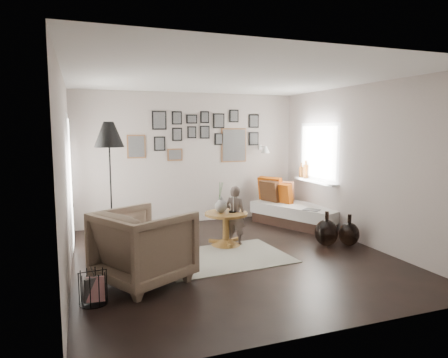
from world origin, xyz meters
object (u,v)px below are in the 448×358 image
object	(u,v)px
floor_lamp	(109,139)
child	(235,215)
armchair	(144,246)
vase	(221,203)
demijohn_large	(326,232)
magazine_basket	(93,288)
demijohn_small	(349,234)
daybed	(296,211)
pedestal_table	(226,230)

from	to	relation	value
floor_lamp	child	xyz separation A→B (m)	(1.91, -0.60, -1.24)
armchair	vase	bearing A→B (deg)	-80.01
demijohn_large	child	bearing A→B (deg)	156.33
magazine_basket	demijohn_small	distance (m)	4.07
floor_lamp	magazine_basket	xyz separation A→B (m)	(-0.37, -2.18, -1.54)
demijohn_small	daybed	bearing A→B (deg)	92.74
demijohn_large	daybed	bearing A→B (deg)	79.20
pedestal_table	child	bearing A→B (deg)	8.65
daybed	demijohn_large	bearing A→B (deg)	-125.40
armchair	daybed	bearing A→B (deg)	-87.91
vase	floor_lamp	distance (m)	2.04
vase	child	world-z (taller)	vase
magazine_basket	child	bearing A→B (deg)	34.76
pedestal_table	child	xyz separation A→B (m)	(0.17, 0.03, 0.23)
demijohn_small	child	xyz separation A→B (m)	(-1.70, 0.71, 0.29)
vase	magazine_basket	size ratio (longest dim) A/B	1.37
floor_lamp	demijohn_large	bearing A→B (deg)	-20.15
magazine_basket	child	world-z (taller)	child
vase	daybed	world-z (taller)	vase
floor_lamp	demijohn_large	world-z (taller)	floor_lamp
demijohn_small	child	size ratio (longest dim) A/B	0.53
armchair	magazine_basket	xyz separation A→B (m)	(-0.61, -0.42, -0.28)
floor_lamp	demijohn_large	distance (m)	3.78
floor_lamp	magazine_basket	distance (m)	2.70
magazine_basket	demijohn_large	bearing A→B (deg)	15.20
daybed	child	bearing A→B (deg)	-177.03
vase	floor_lamp	size ratio (longest dim) A/B	0.25
floor_lamp	demijohn_small	bearing A→B (deg)	-20.03
armchair	demijohn_large	size ratio (longest dim) A/B	1.78
demijohn_large	child	world-z (taller)	child
armchair	child	bearing A→B (deg)	-84.38
daybed	floor_lamp	size ratio (longest dim) A/B	0.99
floor_lamp	magazine_basket	world-z (taller)	floor_lamp
vase	child	size ratio (longest dim) A/B	0.51
pedestal_table	demijohn_large	xyz separation A→B (m)	(1.52, -0.57, -0.03)
demijohn_large	child	size ratio (longest dim) A/B	0.58
demijohn_large	floor_lamp	bearing A→B (deg)	159.85
armchair	magazine_basket	world-z (taller)	armchair
pedestal_table	vase	size ratio (longest dim) A/B	1.40
daybed	floor_lamp	distance (m)	3.83
armchair	child	xyz separation A→B (m)	(1.66, 1.16, 0.03)
pedestal_table	armchair	bearing A→B (deg)	-142.66
pedestal_table	floor_lamp	world-z (taller)	floor_lamp
magazine_basket	demijohn_small	world-z (taller)	demijohn_small
daybed	demijohn_small	world-z (taller)	daybed
daybed	magazine_basket	distance (m)	4.60
armchair	demijohn_large	xyz separation A→B (m)	(3.02, 0.57, -0.24)
daybed	vase	bearing A→B (deg)	179.90
vase	floor_lamp	world-z (taller)	floor_lamp
floor_lamp	demijohn_large	size ratio (longest dim) A/B	3.53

